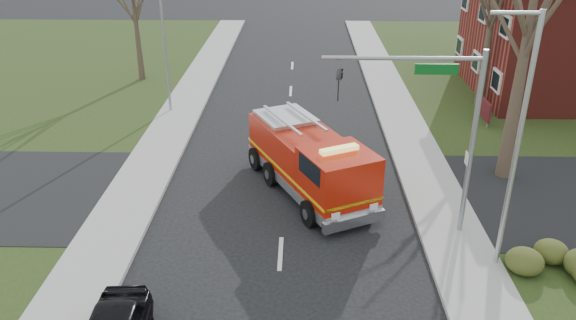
{
  "coord_description": "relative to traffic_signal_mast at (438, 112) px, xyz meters",
  "views": [
    {
      "loc": [
        0.64,
        -16.15,
        11.12
      ],
      "look_at": [
        0.18,
        3.37,
        2.0
      ],
      "focal_mm": 35.0,
      "sensor_mm": 36.0,
      "label": 1
    }
  ],
  "objects": [
    {
      "name": "bare_tree_near",
      "position": [
        4.29,
        4.5,
        2.71
      ],
      "size": [
        6.0,
        6.0,
        12.0
      ],
      "color": "#3D3224",
      "rests_on": "ground"
    },
    {
      "name": "traffic_signal_mast",
      "position": [
        0.0,
        0.0,
        0.0
      ],
      "size": [
        5.29,
        0.18,
        6.8
      ],
      "color": "gray",
      "rests_on": "ground"
    },
    {
      "name": "sidewalk_right",
      "position": [
        0.99,
        -1.5,
        -4.63
      ],
      "size": [
        2.4,
        80.0,
        0.15
      ],
      "primitive_type": "cube",
      "color": "#9D9C97",
      "rests_on": "ground"
    },
    {
      "name": "fire_engine",
      "position": [
        -4.16,
        3.06,
        -3.38
      ],
      "size": [
        5.43,
        7.62,
        2.93
      ],
      "rotation": [
        0.0,
        0.0,
        0.46
      ],
      "color": "#AF1808",
      "rests_on": "ground"
    },
    {
      "name": "hedge_corner",
      "position": [
        3.79,
        -2.5,
        -4.13
      ],
      "size": [
        2.8,
        2.0,
        0.9
      ],
      "primitive_type": "ellipsoid",
      "color": "#373F17",
      "rests_on": "lawn_right"
    },
    {
      "name": "health_center_sign",
      "position": [
        5.29,
        11.0,
        -3.83
      ],
      "size": [
        0.12,
        2.0,
        1.4
      ],
      "color": "#4B1117",
      "rests_on": "ground"
    },
    {
      "name": "streetlight_pole",
      "position": [
        1.93,
        -2.0,
        -0.16
      ],
      "size": [
        1.48,
        0.16,
        8.4
      ],
      "color": "#B7BABF",
      "rests_on": "ground"
    },
    {
      "name": "ground",
      "position": [
        -5.21,
        -1.5,
        -4.71
      ],
      "size": [
        120.0,
        120.0,
        0.0
      ],
      "primitive_type": "plane",
      "color": "black",
      "rests_on": "ground"
    },
    {
      "name": "utility_pole_far",
      "position": [
        -12.01,
        12.5,
        -1.21
      ],
      "size": [
        0.14,
        0.14,
        7.0
      ],
      "primitive_type": "cylinder",
      "color": "gray",
      "rests_on": "ground"
    },
    {
      "name": "sidewalk_left",
      "position": [
        -11.41,
        -1.5,
        -4.63
      ],
      "size": [
        2.4,
        80.0,
        0.15
      ],
      "primitive_type": "cube",
      "color": "#9D9C97",
      "rests_on": "ground"
    }
  ]
}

